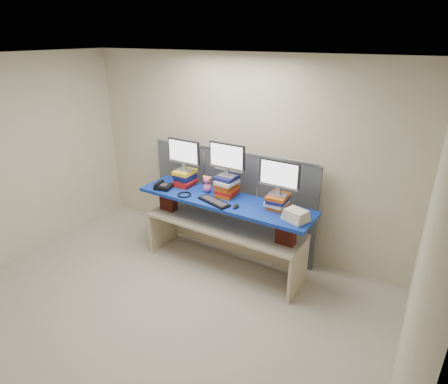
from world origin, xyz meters
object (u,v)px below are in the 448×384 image
Objects in this scene: monitor_left at (184,153)px; monitor_right at (279,176)px; desk at (224,232)px; desk_phone at (163,186)px; blue_board at (224,201)px; monitor_center at (227,158)px; keyboard at (214,202)px.

monitor_right is (1.42, -0.04, -0.05)m from monitor_left.
monitor_right reaches higher than desk.
desk is at bearing -4.93° from desk_phone.
desk is 0.92× the size of blue_board.
monitor_center is 1.00× the size of monitor_right.
monitor_right is 1.99× the size of desk_phone.
monitor_center is 0.58m from keyboard.
monitor_center is 1.99× the size of desk_phone.
desk_phone reaches higher than blue_board.
monitor_center reaches higher than desk.
monitor_right is at bearing 9.57° from blue_board.
desk_phone is at bearing -171.16° from blue_board.
monitor_right is (0.73, -0.02, -0.10)m from monitor_center.
monitor_right reaches higher than keyboard.
blue_board is at bearing -76.53° from monitor_center.
desk is 0.53m from keyboard.
monitor_left reaches higher than desk.
desk_phone is at bearing -170.84° from monitor_right.
monitor_right is 1.03× the size of keyboard.
monitor_right is 1.68m from desk_phone.
keyboard is (-0.05, -0.16, 0.50)m from desk.
monitor_left is 1.00× the size of monitor_center.
desk_phone is at bearing -171.16° from desk.
monitor_center is at bearing 103.47° from desk.
keyboard is 1.93× the size of desk_phone.
blue_board is 0.88m from monitor_left.
desk_phone is at bearing -163.54° from monitor_center.
desk is 4.35× the size of monitor_left.
blue_board is at bearing -170.43° from monitor_right.
desk_phone is at bearing -125.56° from monitor_left.
desk_phone is (-0.91, -0.11, 0.06)m from blue_board.
monitor_center is at bearing 180.00° from monitor_right.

